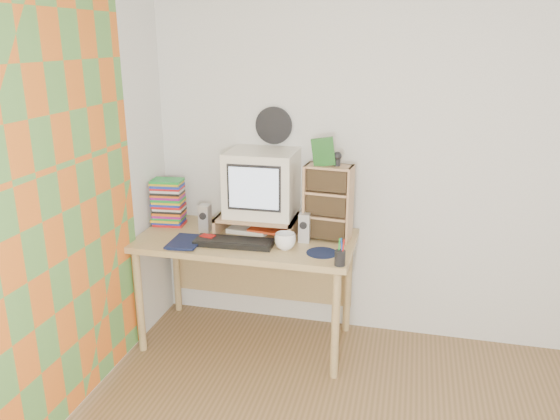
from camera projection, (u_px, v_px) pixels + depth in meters
The scene contains 19 objects.
back_wall at pixel (415, 158), 3.50m from camera, with size 3.50×3.50×0.00m, color white.
curtain at pixel (62, 213), 2.74m from camera, with size 2.20×2.20×0.00m, color orange.
wall_disc at pixel (274, 125), 3.64m from camera, with size 0.25×0.25×0.02m, color black.
desk at pixel (249, 253), 3.64m from camera, with size 1.40×0.70×0.75m.
monitor_riser at pixel (257, 220), 3.59m from camera, with size 0.52×0.30×0.12m.
crt_monitor at pixel (261, 183), 3.56m from camera, with size 0.44×0.44×0.42m, color silver.
speaker_left at pixel (205, 218), 3.62m from camera, with size 0.07×0.07×0.19m, color #B8B7BD.
speaker_right at pixel (304, 228), 3.44m from camera, with size 0.07×0.07×0.19m, color #B8B7BD.
keyboard at pixel (234, 242), 3.41m from camera, with size 0.49×0.16×0.03m, color black.
dvd_stack at pixel (168, 204), 3.75m from camera, with size 0.20×0.14×0.29m, color brown, non-canonical shape.
cd_rack at pixel (328, 203), 3.44m from camera, with size 0.29×0.16×0.49m, color tan.
mug at pixel (285, 241), 3.33m from camera, with size 0.13×0.13×0.10m, color white.
diary at pixel (171, 239), 3.45m from camera, with size 0.23×0.18×0.05m, color #10183C.
mousepad at pixel (322, 253), 3.29m from camera, with size 0.19×0.19×0.00m, color black.
pen_cup at pixel (340, 255), 3.09m from camera, with size 0.06×0.06×0.12m, color black, non-canonical shape.
papers at pixel (258, 229), 3.64m from camera, with size 0.27×0.20×0.04m, color white, non-canonical shape.
red_box at pixel (208, 239), 3.46m from camera, with size 0.09×0.05×0.04m, color #AD1512.
game_box at pixel (323, 152), 3.34m from camera, with size 0.13×0.03×0.17m, color #195217.
webcam at pixel (337, 159), 3.34m from camera, with size 0.05×0.05×0.09m, color black, non-canonical shape.
Camera 1 is at (-0.02, -1.79, 1.99)m, focal length 35.00 mm.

